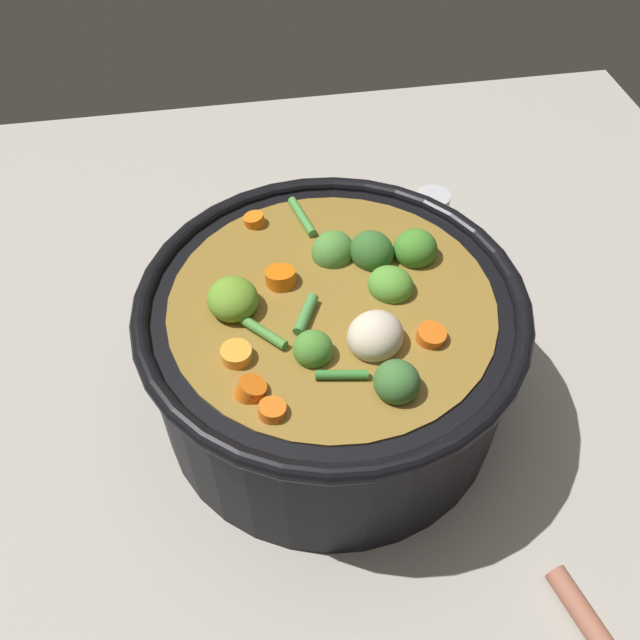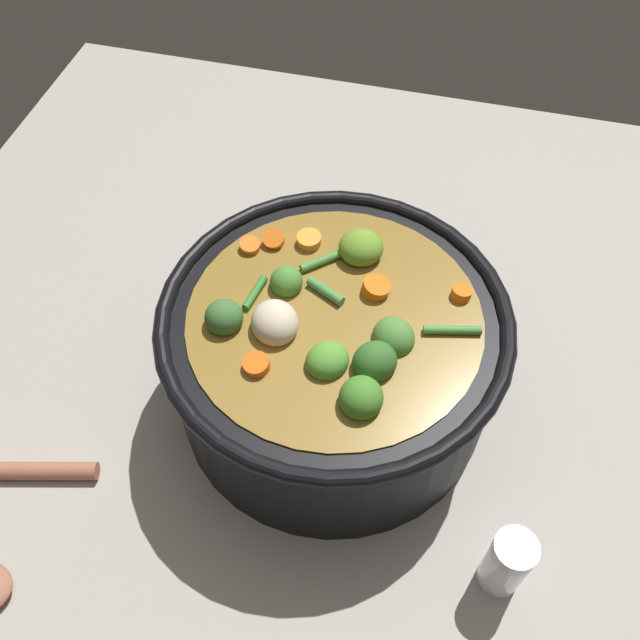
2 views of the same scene
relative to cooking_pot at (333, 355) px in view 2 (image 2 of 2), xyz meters
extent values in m
plane|color=#9E998E|center=(0.00, 0.00, -0.08)|extent=(1.10, 1.10, 0.00)
cylinder|color=black|center=(0.00, 0.00, -0.01)|extent=(0.32, 0.32, 0.14)
torus|color=black|center=(0.00, 0.00, 0.06)|extent=(0.33, 0.33, 0.02)
cylinder|color=olive|center=(0.00, 0.00, 0.00)|extent=(0.27, 0.27, 0.13)
ellipsoid|color=#488630|center=(0.02, 0.05, 0.07)|extent=(0.04, 0.04, 0.03)
ellipsoid|color=#549533|center=(-0.05, -0.01, 0.07)|extent=(0.05, 0.05, 0.03)
ellipsoid|color=#34672A|center=(-0.04, -0.05, 0.07)|extent=(0.05, 0.05, 0.04)
ellipsoid|color=#42832A|center=(-0.08, -0.04, 0.07)|extent=(0.04, 0.04, 0.03)
ellipsoid|color=olive|center=(0.08, -0.01, 0.07)|extent=(0.05, 0.05, 0.03)
ellipsoid|color=#4C8537|center=(-0.01, -0.06, 0.06)|extent=(0.05, 0.05, 0.04)
ellipsoid|color=#3C6C32|center=(-0.03, 0.09, 0.07)|extent=(0.05, 0.05, 0.03)
cylinder|color=orange|center=(0.08, 0.05, 0.06)|extent=(0.03, 0.03, 0.02)
cylinder|color=orange|center=(-0.07, 0.05, 0.06)|extent=(0.03, 0.03, 0.02)
cylinder|color=orange|center=(0.05, -0.11, 0.06)|extent=(0.03, 0.03, 0.02)
cylinder|color=orange|center=(0.08, 0.08, 0.06)|extent=(0.03, 0.02, 0.02)
cylinder|color=orange|center=(0.06, 0.10, 0.06)|extent=(0.03, 0.03, 0.01)
cylinder|color=orange|center=(0.04, -0.03, 0.06)|extent=(0.03, 0.03, 0.02)
ellipsoid|color=beige|center=(-0.03, 0.05, 0.07)|extent=(0.06, 0.06, 0.04)
cylinder|color=#498B37|center=(0.06, 0.03, 0.07)|extent=(0.04, 0.04, 0.01)
cylinder|color=#488743|center=(0.02, 0.01, 0.07)|extent=(0.03, 0.04, 0.01)
cylinder|color=#468E3F|center=(0.01, -0.11, 0.07)|extent=(0.02, 0.05, 0.01)
cylinder|color=#357B31|center=(0.01, 0.08, 0.07)|extent=(0.04, 0.01, 0.01)
cylinder|color=#995B45|center=(-0.17, 0.29, -0.07)|extent=(0.06, 0.19, 0.02)
cylinder|color=silver|center=(-0.15, -0.19, -0.04)|extent=(0.04, 0.04, 0.07)
cylinder|color=#B7B7BC|center=(-0.15, -0.19, 0.00)|extent=(0.04, 0.04, 0.01)
camera|label=1|loc=(0.07, 0.37, 0.47)|focal=37.68mm
camera|label=2|loc=(-0.38, -0.08, 0.57)|focal=39.31mm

